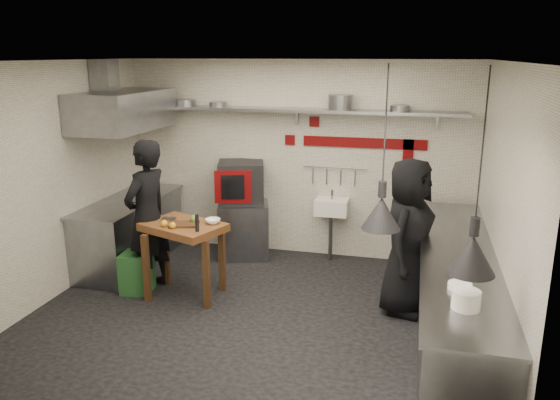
% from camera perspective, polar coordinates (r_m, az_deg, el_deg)
% --- Properties ---
extents(floor, '(5.00, 5.00, 0.00)m').
position_cam_1_polar(floor, '(6.37, -2.55, -11.74)').
color(floor, black).
rests_on(floor, ground).
extents(ceiling, '(5.00, 5.00, 0.00)m').
position_cam_1_polar(ceiling, '(5.69, -2.89, 14.32)').
color(ceiling, silver).
rests_on(ceiling, floor).
extents(wall_back, '(5.00, 0.04, 2.80)m').
position_cam_1_polar(wall_back, '(7.86, 1.78, 4.27)').
color(wall_back, silver).
rests_on(wall_back, floor).
extents(wall_front, '(5.00, 0.04, 2.80)m').
position_cam_1_polar(wall_front, '(4.01, -11.55, -6.78)').
color(wall_front, silver).
rests_on(wall_front, floor).
extents(wall_left, '(0.04, 4.20, 2.80)m').
position_cam_1_polar(wall_left, '(7.01, -22.65, 1.77)').
color(wall_left, silver).
rests_on(wall_left, floor).
extents(wall_right, '(0.04, 4.20, 2.80)m').
position_cam_1_polar(wall_right, '(5.69, 22.14, -1.07)').
color(wall_right, silver).
rests_on(wall_right, floor).
extents(red_band_horiz, '(1.70, 0.02, 0.14)m').
position_cam_1_polar(red_band_horiz, '(7.64, 8.76, 5.92)').
color(red_band_horiz, '#610709').
rests_on(red_band_horiz, wall_back).
extents(red_band_vert, '(0.14, 0.02, 1.10)m').
position_cam_1_polar(red_band_vert, '(7.70, 13.07, 2.13)').
color(red_band_vert, '#610709').
rests_on(red_band_vert, wall_back).
extents(red_tile_a, '(0.14, 0.02, 0.14)m').
position_cam_1_polar(red_tile_a, '(7.71, 3.61, 8.17)').
color(red_tile_a, '#610709').
rests_on(red_tile_a, wall_back).
extents(red_tile_b, '(0.14, 0.02, 0.14)m').
position_cam_1_polar(red_tile_b, '(7.82, 1.04, 6.29)').
color(red_tile_b, '#610709').
rests_on(red_tile_b, wall_back).
extents(back_shelf, '(4.60, 0.34, 0.04)m').
position_cam_1_polar(back_shelf, '(7.58, 1.52, 9.37)').
color(back_shelf, slate).
rests_on(back_shelf, wall_back).
extents(shelf_bracket_left, '(0.04, 0.06, 0.24)m').
position_cam_1_polar(shelf_bracket_left, '(8.36, -11.21, 8.94)').
color(shelf_bracket_left, slate).
rests_on(shelf_bracket_left, wall_back).
extents(shelf_bracket_mid, '(0.04, 0.06, 0.24)m').
position_cam_1_polar(shelf_bracket_mid, '(7.74, 1.77, 8.74)').
color(shelf_bracket_mid, slate).
rests_on(shelf_bracket_mid, wall_back).
extents(shelf_bracket_right, '(0.04, 0.06, 0.24)m').
position_cam_1_polar(shelf_bracket_right, '(7.56, 16.11, 8.01)').
color(shelf_bracket_right, slate).
rests_on(shelf_bracket_right, wall_back).
extents(pan_far_left, '(0.32, 0.32, 0.09)m').
position_cam_1_polar(pan_far_left, '(8.09, -9.84, 9.98)').
color(pan_far_left, slate).
rests_on(pan_far_left, back_shelf).
extents(pan_mid_left, '(0.32, 0.32, 0.07)m').
position_cam_1_polar(pan_mid_left, '(7.90, -6.48, 9.91)').
color(pan_mid_left, slate).
rests_on(pan_mid_left, back_shelf).
extents(stock_pot, '(0.38, 0.38, 0.20)m').
position_cam_1_polar(stock_pot, '(7.46, 6.35, 10.11)').
color(stock_pot, slate).
rests_on(stock_pot, back_shelf).
extents(pan_right, '(0.27, 0.27, 0.08)m').
position_cam_1_polar(pan_right, '(7.39, 12.42, 9.35)').
color(pan_right, slate).
rests_on(pan_right, back_shelf).
extents(oven_stand, '(0.87, 0.83, 0.80)m').
position_cam_1_polar(oven_stand, '(7.97, -3.83, -3.04)').
color(oven_stand, slate).
rests_on(oven_stand, floor).
extents(combi_oven, '(0.78, 0.76, 0.58)m').
position_cam_1_polar(combi_oven, '(7.85, -4.08, 1.91)').
color(combi_oven, black).
rests_on(combi_oven, oven_stand).
extents(oven_door, '(0.49, 0.18, 0.46)m').
position_cam_1_polar(oven_door, '(7.56, -4.93, 1.37)').
color(oven_door, '#610709').
rests_on(oven_door, combi_oven).
extents(oven_glass, '(0.31, 0.11, 0.34)m').
position_cam_1_polar(oven_glass, '(7.54, -4.95, 1.34)').
color(oven_glass, black).
rests_on(oven_glass, oven_door).
extents(hand_sink, '(0.46, 0.34, 0.22)m').
position_cam_1_polar(hand_sink, '(7.73, 5.43, -0.70)').
color(hand_sink, white).
rests_on(hand_sink, wall_back).
extents(sink_tap, '(0.03, 0.03, 0.14)m').
position_cam_1_polar(sink_tap, '(7.68, 5.46, 0.59)').
color(sink_tap, slate).
rests_on(sink_tap, hand_sink).
extents(sink_drain, '(0.06, 0.06, 0.66)m').
position_cam_1_polar(sink_drain, '(7.82, 5.30, -3.88)').
color(sink_drain, slate).
rests_on(sink_drain, floor).
extents(utensil_rail, '(0.90, 0.02, 0.02)m').
position_cam_1_polar(utensil_rail, '(7.74, 5.69, 3.42)').
color(utensil_rail, slate).
rests_on(utensil_rail, wall_back).
extents(counter_right, '(0.70, 3.80, 0.90)m').
position_cam_1_polar(counter_right, '(5.97, 17.86, -9.65)').
color(counter_right, slate).
rests_on(counter_right, floor).
extents(counter_right_top, '(0.76, 3.90, 0.03)m').
position_cam_1_polar(counter_right_top, '(5.80, 18.23, -5.46)').
color(counter_right_top, slate).
rests_on(counter_right_top, counter_right).
extents(plate_stack, '(0.22, 0.22, 0.15)m').
position_cam_1_polar(plate_stack, '(4.58, 18.87, -9.84)').
color(plate_stack, white).
rests_on(plate_stack, counter_right_top).
extents(small_bowl_right, '(0.25, 0.25, 0.05)m').
position_cam_1_polar(small_bowl_right, '(4.95, 18.28, -8.53)').
color(small_bowl_right, white).
rests_on(small_bowl_right, counter_right_top).
extents(counter_left, '(0.70, 1.90, 0.90)m').
position_cam_1_polar(counter_left, '(7.91, -15.42, -3.32)').
color(counter_left, slate).
rests_on(counter_left, floor).
extents(counter_left_top, '(0.76, 2.00, 0.03)m').
position_cam_1_polar(counter_left_top, '(7.78, -15.66, -0.07)').
color(counter_left_top, slate).
rests_on(counter_left_top, counter_left).
extents(extractor_hood, '(0.78, 1.60, 0.50)m').
position_cam_1_polar(extractor_hood, '(7.54, -15.99, 9.00)').
color(extractor_hood, slate).
rests_on(extractor_hood, ceiling).
extents(hood_duct, '(0.28, 0.28, 0.50)m').
position_cam_1_polar(hood_duct, '(7.64, -17.87, 11.95)').
color(hood_duct, slate).
rests_on(hood_duct, ceiling).
extents(green_bin, '(0.38, 0.38, 0.50)m').
position_cam_1_polar(green_bin, '(7.04, -14.74, -7.34)').
color(green_bin, '#255B2A').
rests_on(green_bin, floor).
extents(prep_table, '(1.09, 0.92, 0.92)m').
position_cam_1_polar(prep_table, '(6.73, -9.90, -6.18)').
color(prep_table, brown).
rests_on(prep_table, floor).
extents(cutting_board, '(0.39, 0.32, 0.02)m').
position_cam_1_polar(cutting_board, '(6.51, -9.98, -2.51)').
color(cutting_board, '#452A16').
rests_on(cutting_board, prep_table).
extents(pepper_mill, '(0.05, 0.05, 0.20)m').
position_cam_1_polar(pepper_mill, '(6.24, -8.67, -2.39)').
color(pepper_mill, black).
rests_on(pepper_mill, prep_table).
extents(lemon_a, '(0.11, 0.11, 0.08)m').
position_cam_1_polar(lemon_a, '(6.49, -12.01, -2.41)').
color(lemon_a, gold).
rests_on(lemon_a, prep_table).
extents(lemon_b, '(0.10, 0.10, 0.08)m').
position_cam_1_polar(lemon_b, '(6.41, -11.16, -2.62)').
color(lemon_b, gold).
rests_on(lemon_b, prep_table).
extents(veg_ball, '(0.13, 0.13, 0.10)m').
position_cam_1_polar(veg_ball, '(6.57, -8.95, -1.94)').
color(veg_ball, olive).
rests_on(veg_ball, prep_table).
extents(steel_tray, '(0.18, 0.14, 0.03)m').
position_cam_1_polar(steel_tray, '(6.73, -11.54, -1.98)').
color(steel_tray, slate).
rests_on(steel_tray, prep_table).
extents(bowl, '(0.22, 0.22, 0.06)m').
position_cam_1_polar(bowl, '(6.52, -7.04, -2.20)').
color(bowl, white).
rests_on(bowl, prep_table).
extents(heat_lamp_near, '(0.42, 0.42, 1.37)m').
position_cam_1_polar(heat_lamp_near, '(4.56, 10.85, 5.24)').
color(heat_lamp_near, black).
rests_on(heat_lamp_near, ceiling).
extents(heat_lamp_far, '(0.43, 0.43, 1.50)m').
position_cam_1_polar(heat_lamp_far, '(4.09, 20.16, 2.54)').
color(heat_lamp_far, black).
rests_on(heat_lamp_far, ceiling).
extents(chef_left, '(0.60, 0.77, 1.90)m').
position_cam_1_polar(chef_left, '(6.86, -13.72, -1.68)').
color(chef_left, black).
rests_on(chef_left, floor).
extents(chef_right, '(0.79, 1.00, 1.78)m').
position_cam_1_polar(chef_right, '(6.26, 13.20, -3.78)').
color(chef_right, black).
rests_on(chef_right, floor).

